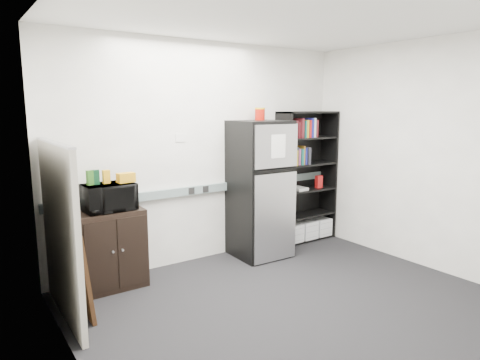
{
  "coord_description": "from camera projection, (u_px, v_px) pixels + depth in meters",
  "views": [
    {
      "loc": [
        -2.66,
        -2.86,
        1.92
      ],
      "look_at": [
        -0.08,
        0.9,
        1.13
      ],
      "focal_mm": 32.0,
      "sensor_mm": 36.0,
      "label": 1
    }
  ],
  "objects": [
    {
      "name": "framed_poster",
      "position": [
        79.0,
        271.0,
        3.95
      ],
      "size": [
        0.11,
        0.65,
        0.83
      ],
      "rotation": [
        0.0,
        -0.09,
        0.0
      ],
      "color": "black",
      "rests_on": "floor"
    },
    {
      "name": "wall_right",
      "position": [
        429.0,
        155.0,
        5.02
      ],
      "size": [
        0.02,
        3.5,
        2.7
      ],
      "primitive_type": "cube",
      "color": "silver",
      "rests_on": "floor"
    },
    {
      "name": "snack_box_c",
      "position": [
        106.0,
        177.0,
        4.42
      ],
      "size": [
        0.07,
        0.05,
        0.14
      ],
      "primitive_type": "cube",
      "rotation": [
        0.0,
        0.0,
        0.03
      ],
      "color": "gold",
      "rests_on": "microwave"
    },
    {
      "name": "coffee_can",
      "position": [
        260.0,
        113.0,
        5.46
      ],
      "size": [
        0.13,
        0.13,
        0.18
      ],
      "color": "#A61207",
      "rests_on": "refrigerator"
    },
    {
      "name": "floor",
      "position": [
        299.0,
        307.0,
        4.13
      ],
      "size": [
        4.0,
        4.0,
        0.0
      ],
      "primitive_type": "plane",
      "color": "black",
      "rests_on": "ground"
    },
    {
      "name": "bookshelf",
      "position": [
        306.0,
        178.0,
        6.11
      ],
      "size": [
        0.9,
        0.34,
        1.85
      ],
      "color": "black",
      "rests_on": "floor"
    },
    {
      "name": "cubicle_partition",
      "position": [
        60.0,
        232.0,
        3.81
      ],
      "size": [
        0.06,
        1.3,
        1.62
      ],
      "color": "#A19C8F",
      "rests_on": "floor"
    },
    {
      "name": "snack_box_a",
      "position": [
        90.0,
        178.0,
        4.33
      ],
      "size": [
        0.08,
        0.06,
        0.15
      ],
      "primitive_type": "cube",
      "rotation": [
        0.0,
        0.0,
        0.21
      ],
      "color": "#255518",
      "rests_on": "microwave"
    },
    {
      "name": "refrigerator",
      "position": [
        259.0,
        189.0,
        5.47
      ],
      "size": [
        0.68,
        0.7,
        1.74
      ],
      "rotation": [
        0.0,
        0.0,
        -0.03
      ],
      "color": "black",
      "rests_on": "floor"
    },
    {
      "name": "microwave",
      "position": [
        109.0,
        197.0,
        4.43
      ],
      "size": [
        0.53,
        0.37,
        0.28
      ],
      "primitive_type": "imported",
      "rotation": [
        0.0,
        0.0,
        0.05
      ],
      "color": "black",
      "rests_on": "cabinet"
    },
    {
      "name": "snack_bag",
      "position": [
        126.0,
        178.0,
        4.49
      ],
      "size": [
        0.19,
        0.11,
        0.1
      ],
      "primitive_type": "cube",
      "rotation": [
        0.0,
        0.0,
        0.07
      ],
      "color": "orange",
      "rests_on": "microwave"
    },
    {
      "name": "cabinet",
      "position": [
        111.0,
        249.0,
        4.54
      ],
      "size": [
        0.68,
        0.45,
        0.85
      ],
      "color": "black",
      "rests_on": "floor"
    },
    {
      "name": "snack_box_b",
      "position": [
        96.0,
        177.0,
        4.36
      ],
      "size": [
        0.08,
        0.06,
        0.15
      ],
      "primitive_type": "cube",
      "rotation": [
        0.0,
        0.0,
        -0.24
      ],
      "color": "#0C371C",
      "rests_on": "microwave"
    },
    {
      "name": "electrical_raceway",
      "position": [
        208.0,
        188.0,
        5.38
      ],
      "size": [
        3.92,
        0.05,
        0.1
      ],
      "primitive_type": "cube",
      "color": "gray",
      "rests_on": "wall_back"
    },
    {
      "name": "wall_back",
      "position": [
        206.0,
        153.0,
        5.33
      ],
      "size": [
        4.0,
        0.02,
        2.7
      ],
      "primitive_type": "cube",
      "color": "silver",
      "rests_on": "floor"
    },
    {
      "name": "wall_note",
      "position": [
        181.0,
        138.0,
        5.09
      ],
      "size": [
        0.14,
        0.0,
        0.1
      ],
      "primitive_type": "cube",
      "color": "white",
      "rests_on": "wall_back"
    },
    {
      "name": "wall_left",
      "position": [
        76.0,
        195.0,
        2.79
      ],
      "size": [
        0.02,
        3.5,
        2.7
      ],
      "primitive_type": "cube",
      "color": "silver",
      "rests_on": "floor"
    },
    {
      "name": "ceiling",
      "position": [
        306.0,
        14.0,
        3.68
      ],
      "size": [
        4.0,
        3.5,
        0.02
      ],
      "primitive_type": "cube",
      "color": "white",
      "rests_on": "wall_back"
    }
  ]
}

